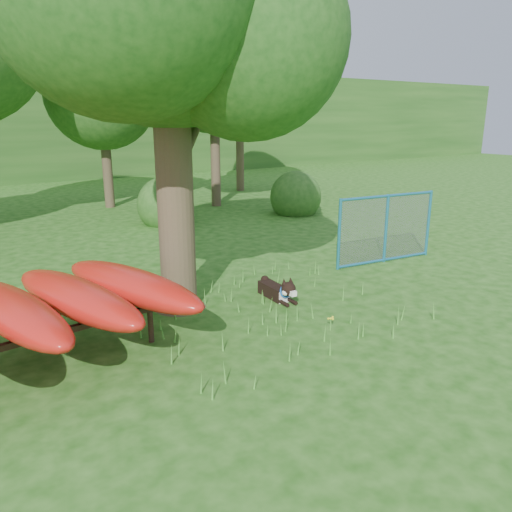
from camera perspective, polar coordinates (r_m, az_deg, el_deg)
ground at (r=7.93m, az=3.72°, el=-9.15°), size 80.00×80.00×0.00m
wooden_post at (r=9.03m, az=-8.89°, el=-1.20°), size 0.37×0.21×1.39m
kayak_rack at (r=7.44m, az=-22.89°, el=-5.14°), size 3.93×3.49×1.09m
husky_dog at (r=9.36m, az=2.62°, el=-3.96°), size 0.33×1.16×0.52m
fence_section at (r=12.02m, az=14.64°, el=3.06°), size 2.74×0.40×2.68m
wildflower_clump at (r=8.14m, az=8.56°, el=-7.18°), size 0.11×0.11×0.23m
bg_tree_c at (r=19.60m, az=-17.25°, el=17.28°), size 4.00×4.00×6.12m
bg_tree_d at (r=19.23m, az=-4.89°, el=20.85°), size 4.80×4.80×7.50m
bg_tree_e at (r=23.35m, az=-1.92°, el=20.33°), size 4.60×4.60×7.55m
shrub_right at (r=17.82m, az=4.50°, el=4.85°), size 1.80×1.80×1.80m
shrub_mid at (r=16.35m, az=-10.20°, el=3.68°), size 1.80×1.80×1.80m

